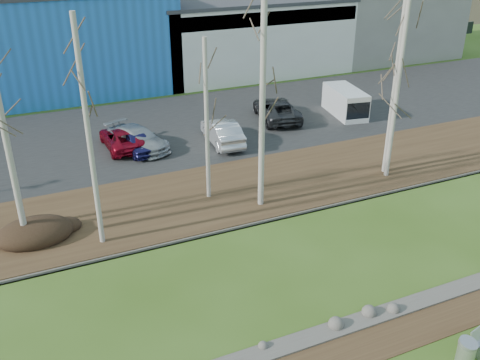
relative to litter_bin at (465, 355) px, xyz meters
name	(u,v)px	position (x,y,z in m)	size (l,w,h in m)	color
dirt_strip	(365,344)	(-2.27, 2.17, -0.49)	(80.00, 1.80, 0.03)	#382616
near_bank_rocks	(348,326)	(-2.27, 3.17, -0.50)	(80.00, 0.80, 0.50)	#47423D
river	(293,266)	(-2.27, 7.27, -0.50)	(80.00, 8.00, 0.90)	black
far_bank_rocks	(251,221)	(-2.27, 11.37, -0.50)	(80.00, 0.80, 0.46)	#47423D
far_bank	(226,192)	(-2.27, 14.57, -0.43)	(80.00, 7.00, 0.15)	#382616
parking_lot	(167,129)	(-2.27, 25.07, -0.43)	(80.00, 14.00, 0.14)	black
building_blue	(45,40)	(-8.27, 39.07, 3.65)	(20.40, 12.24, 8.30)	#215CAA
building_white	(241,33)	(9.73, 39.06, 2.91)	(18.36, 12.24, 6.80)	silver
building_grey	(377,19)	(25.73, 39.07, 3.15)	(14.28, 12.24, 7.30)	slate
litter_bin	(465,355)	(0.00, 0.00, 0.00)	(0.58, 0.58, 1.01)	#B9BBBE
dirt_mound	(35,232)	(-11.98, 13.79, -0.02)	(3.43, 2.42, 0.67)	black
birch_2	(6,138)	(-12.37, 13.68, 4.65)	(0.28, 0.28, 10.01)	#B3ACA2
birch_3	(89,137)	(-9.26, 12.28, 4.65)	(0.23, 0.23, 10.01)	#B3ACA2
birch_4	(262,105)	(-1.19, 12.56, 4.89)	(0.29, 0.29, 10.49)	#B3ACA2
birch_5	(207,122)	(-3.30, 14.41, 3.76)	(0.22, 0.22, 8.23)	#B3ACA2
birch_6	(397,74)	(7.06, 13.17, 5.33)	(0.28, 0.28, 11.36)	#B3ACA2
birch_7	(397,91)	(6.83, 12.69, 4.55)	(0.25, 0.25, 9.80)	#B3ACA2
car_1	(122,138)	(-5.89, 22.92, 0.28)	(2.14, 4.65, 1.29)	maroon
car_2	(138,139)	(-5.01, 22.27, 0.34)	(1.96, 4.82, 1.40)	gray
car_3	(137,141)	(-5.18, 21.92, 0.30)	(1.57, 3.91, 1.33)	#1A194F
car_4	(222,132)	(0.20, 20.97, 0.41)	(1.65, 4.72, 1.56)	#B2B2B4
car_5	(277,109)	(5.57, 23.69, 0.40)	(2.53, 5.50, 1.53)	#292A2C
van_white	(346,102)	(10.68, 22.42, 0.60)	(2.58, 4.68, 1.94)	white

